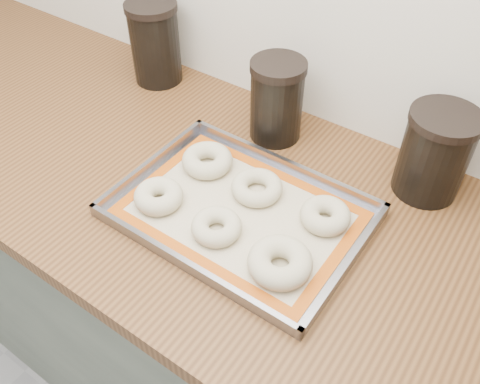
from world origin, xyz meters
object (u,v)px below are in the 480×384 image
Objects in this scene: bagel_back_left at (207,160)px; canister_mid at (277,100)px; bagel_back_mid at (257,187)px; bagel_front_left at (159,196)px; baking_tray at (240,212)px; canister_left at (155,43)px; canister_right at (435,154)px; bagel_front_mid at (216,227)px; bagel_front_right at (280,262)px; bagel_back_right at (325,215)px.

bagel_back_left is 0.58× the size of canister_mid.
bagel_front_left is at bearing -137.01° from bagel_back_mid.
baking_tray is 4.87× the size of bagel_front_left.
canister_left is 1.12× the size of canister_right.
bagel_back_mid is 0.34m from canister_right.
bagel_front_mid is 0.92× the size of bagel_back_mid.
baking_tray is 2.58× the size of canister_right.
bagel_back_left is at bearing 151.91° from bagel_front_right.
bagel_back_right is at bearing -120.41° from canister_right.
bagel_back_left is 1.12× the size of bagel_back_right.
canister_right is at bearing 51.62° from bagel_front_mid.
bagel_back_left is 0.39m from canister_left.
baking_tray is 0.53m from canister_left.
baking_tray is 4.41× the size of bagel_back_left.
bagel_back_right reaches higher than bagel_front_mid.
bagel_front_right is (0.13, -0.07, 0.02)m from baking_tray.
bagel_back_left reaches higher than bagel_back_right.
bagel_back_mid is 0.55× the size of canister_mid.
bagel_front_left is 0.27m from bagel_front_right.
canister_right reaches higher than bagel_front_right.
canister_mid is (-0.07, 0.19, 0.07)m from bagel_back_mid.
bagel_back_right is (0.29, 0.14, -0.00)m from bagel_front_left.
canister_mid reaches higher than bagel_back_mid.
canister_right is (0.12, 0.20, 0.07)m from bagel_back_right.
bagel_back_left is 0.20m from canister_mid.
bagel_back_left is (0.01, 0.14, -0.00)m from bagel_front_left.
baking_tray is 4.93× the size of bagel_back_right.
bagel_front_right is 0.56× the size of canister_left.
bagel_back_mid is 0.21m from canister_mid.
bagel_front_mid is 0.14m from bagel_front_right.
bagel_back_mid is at bearing 135.37° from bagel_front_right.
bagel_front_right is 0.68m from canister_left.
bagel_front_left is 0.14m from bagel_back_left.
bagel_back_mid is 0.56× the size of canister_right.
baking_tray is 0.15m from bagel_back_left.
canister_mid is (-0.08, 0.25, 0.08)m from baking_tray.
bagel_back_mid is (0.00, 0.13, -0.00)m from bagel_front_mid.
bagel_front_right is 0.19m from bagel_back_mid.
baking_tray is at bearing 84.39° from bagel_front_mid.
baking_tray is 4.99× the size of bagel_front_mid.
bagel_back_mid is at bearing -25.69° from canister_left.
baking_tray is at bearing -72.54° from canister_mid.
canister_right is at bearing 46.19° from baking_tray.
bagel_front_left is 0.94× the size of bagel_back_mid.
canister_mid is at bearing 141.22° from bagel_back_right.
bagel_front_mid is at bearing -47.22° from bagel_back_left.
canister_left is (-0.58, 0.35, 0.08)m from bagel_front_right.
baking_tray is 0.16m from bagel_back_right.
bagel_front_left is 1.02× the size of bagel_front_mid.
bagel_front_right reaches higher than bagel_back_mid.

